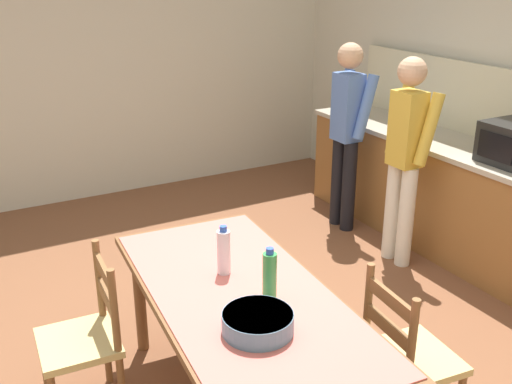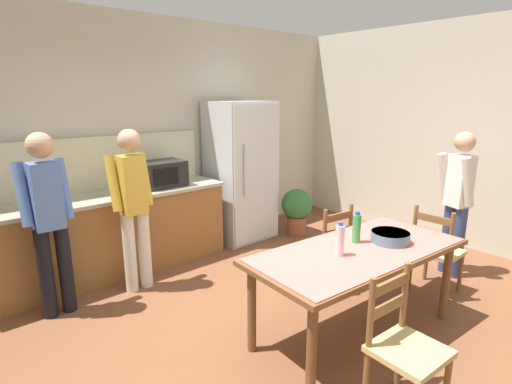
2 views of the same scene
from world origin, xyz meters
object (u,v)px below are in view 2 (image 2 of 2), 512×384
at_px(refrigerator, 241,172).
at_px(potted_plant, 297,208).
at_px(person_at_sink, 48,216).
at_px(person_by_table, 457,197).
at_px(dining_table, 358,258).
at_px(chair_head_end, 436,251).
at_px(bottle_off_centre, 357,228).
at_px(microwave, 162,174).
at_px(serving_bowl, 390,236).
at_px(person_at_counter, 133,202).
at_px(chair_side_near_left, 404,346).
at_px(bottle_near_centre, 340,240).
at_px(chair_side_far_right, 327,248).

bearing_deg(refrigerator, potted_plant, -32.30).
distance_m(refrigerator, potted_plant, 0.98).
relative_size(person_at_sink, person_by_table, 1.05).
xyz_separation_m(dining_table, chair_head_end, (1.22, -0.09, -0.24)).
bearing_deg(bottle_off_centre, dining_table, -135.27).
height_order(microwave, serving_bowl, microwave).
height_order(dining_table, bottle_off_centre, bottle_off_centre).
relative_size(dining_table, person_at_counter, 1.16).
distance_m(refrigerator, microwave, 1.18).
height_order(microwave, chair_side_near_left, microwave).
distance_m(microwave, chair_side_near_left, 3.23).
height_order(bottle_near_centre, person_at_sink, person_at_sink).
relative_size(microwave, bottle_off_centre, 1.85).
relative_size(chair_side_far_right, chair_side_near_left, 1.00).
bearing_deg(chair_side_far_right, dining_table, 61.49).
height_order(bottle_off_centre, chair_side_far_right, bottle_off_centre).
distance_m(dining_table, chair_head_end, 1.25).
bearing_deg(person_at_sink, bottle_off_centre, -134.85).
bearing_deg(person_at_sink, serving_bowl, -134.41).
distance_m(person_at_sink, person_by_table, 4.08).
bearing_deg(microwave, bottle_near_centre, -85.79).
bearing_deg(refrigerator, chair_side_near_left, -111.43).
height_order(bottle_near_centre, chair_head_end, bottle_near_centre).
height_order(refrigerator, serving_bowl, refrigerator).
height_order(serving_bowl, chair_side_near_left, chair_side_near_left).
distance_m(dining_table, person_at_counter, 2.22).
xyz_separation_m(chair_side_near_left, chair_head_end, (1.69, 0.60, 0.00)).
xyz_separation_m(dining_table, bottle_near_centre, (-0.23, 0.02, 0.21)).
relative_size(bottle_near_centre, chair_side_far_right, 0.30).
xyz_separation_m(dining_table, person_at_counter, (-1.02, 1.96, 0.25)).
distance_m(serving_bowl, chair_head_end, 0.97).
distance_m(bottle_off_centre, chair_head_end, 1.22).
bearing_deg(chair_side_far_right, bottle_off_centre, 63.72).
xyz_separation_m(bottle_near_centre, chair_side_far_right, (0.70, 0.67, -0.45)).
xyz_separation_m(chair_side_far_right, person_at_sink, (-2.26, 1.29, 0.50)).
xyz_separation_m(refrigerator, potted_plant, (0.68, -0.43, -0.56)).
height_order(bottle_off_centre, person_at_sink, person_at_sink).
xyz_separation_m(microwave, chair_side_near_left, (-0.06, -3.16, -0.62)).
relative_size(dining_table, bottle_near_centre, 7.12).
distance_m(chair_side_far_right, person_by_table, 1.55).
xyz_separation_m(person_at_sink, person_at_counter, (0.77, -0.02, -0.01)).
bearing_deg(chair_head_end, potted_plant, -5.91).
xyz_separation_m(serving_bowl, chair_side_near_left, (-0.79, -0.60, -0.37)).
bearing_deg(person_at_sink, bottle_near_centre, -141.60).
bearing_deg(dining_table, bottle_off_centre, 44.73).
xyz_separation_m(refrigerator, bottle_near_centre, (-1.00, -2.44, -0.05)).
distance_m(bottle_off_centre, person_by_table, 1.68).
xyz_separation_m(dining_table, chair_side_far_right, (0.47, 0.69, -0.24)).
height_order(refrigerator, bottle_off_centre, refrigerator).
relative_size(dining_table, chair_head_end, 2.11).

